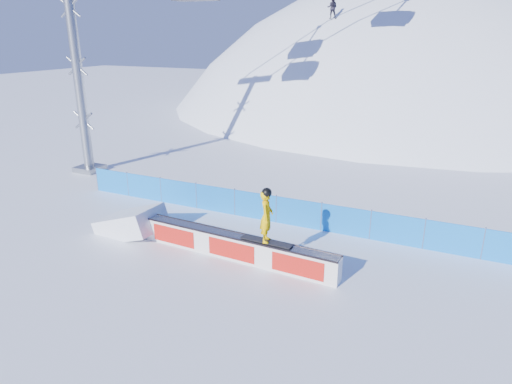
% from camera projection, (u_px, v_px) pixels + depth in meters
% --- Properties ---
extents(ground, '(160.00, 160.00, 0.00)m').
position_uv_depth(ground, '(252.00, 274.00, 15.41)').
color(ground, white).
rests_on(ground, ground).
extents(snow_hill, '(64.00, 64.00, 64.00)m').
position_uv_depth(snow_hill, '(397.00, 250.00, 57.24)').
color(snow_hill, white).
rests_on(snow_hill, ground).
extents(safety_fence, '(22.05, 0.05, 1.30)m').
position_uv_depth(safety_fence, '(298.00, 213.00, 19.06)').
color(safety_fence, blue).
rests_on(safety_fence, ground).
extents(rail_box, '(7.85, 0.94, 0.94)m').
position_uv_depth(rail_box, '(235.00, 247.00, 16.35)').
color(rail_box, white).
rests_on(rail_box, ground).
extents(snow_ramp, '(2.82, 1.85, 1.71)m').
position_uv_depth(snow_ramp, '(132.00, 232.00, 18.68)').
color(snow_ramp, white).
rests_on(snow_ramp, ground).
extents(snowboarder, '(1.89, 0.75, 1.96)m').
position_uv_depth(snowboarder, '(267.00, 216.00, 15.32)').
color(snowboarder, black).
rests_on(snowboarder, rail_box).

